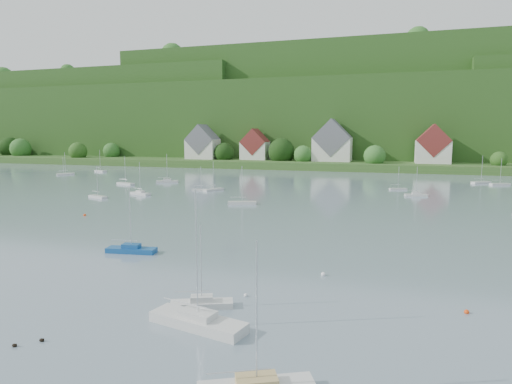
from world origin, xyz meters
TOP-DOWN VIEW (x-y plane):
  - far_shore_strip at (0.00, 200.00)m, footprint 600.00×60.00m
  - forested_ridge at (0.39, 268.57)m, footprint 620.00×181.22m
  - village_building_0 at (-55.00, 187.00)m, footprint 14.00×10.40m
  - village_building_1 at (-30.00, 189.00)m, footprint 12.00×9.36m
  - village_building_2 at (5.00, 188.00)m, footprint 16.00×11.44m
  - village_building_3 at (45.00, 186.00)m, footprint 13.00×10.40m
  - near_sailboat_1 at (-0.64, 44.62)m, footprint 6.37×2.59m
  - near_sailboat_3 at (14.88, 31.40)m, footprint 5.46×3.38m
  - near_sailboat_4 at (16.20, 27.78)m, footprint 8.20×3.87m
  - mooring_buoy_1 at (17.66, 34.85)m, footprint 0.38×0.38m
  - mooring_buoy_2 at (36.21, 36.74)m, footprint 0.41×0.41m
  - mooring_buoy_3 at (-22.53, 63.37)m, footprint 0.50×0.50m
  - mooring_buoy_4 at (23.48, 42.84)m, footprint 0.49×0.49m
  - duck_pair at (5.98, 21.74)m, footprint 1.62×1.45m
  - far_sailboat_cluster at (5.23, 116.50)m, footprint 182.89×68.52m

SIDE VIEW (x-z plane):
  - mooring_buoy_1 at x=17.66m, z-range -0.19..0.19m
  - mooring_buoy_2 at x=36.21m, z-range -0.21..0.21m
  - mooring_buoy_3 at x=-22.53m, z-range -0.25..0.25m
  - mooring_buoy_4 at x=23.48m, z-range -0.24..0.24m
  - duck_pair at x=5.98m, z-range -0.05..0.24m
  - far_sailboat_cluster at x=5.23m, z-range -3.99..4.72m
  - near_sailboat_3 at x=14.88m, z-range -3.16..3.98m
  - near_sailboat_1 at x=-0.64m, z-range -3.73..4.62m
  - near_sailboat_4 at x=16.20m, z-range -4.82..5.86m
  - far_shore_strip at x=0.00m, z-range 0.00..3.00m
  - village_building_1 at x=-30.00m, z-range 1.75..15.75m
  - village_building_3 at x=45.00m, z-range 1.68..17.18m
  - village_building_0 at x=-55.00m, z-range 1.51..17.51m
  - village_building_2 at x=5.00m, z-range 1.27..19.27m
  - forested_ridge at x=0.39m, z-range -12.06..57.83m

